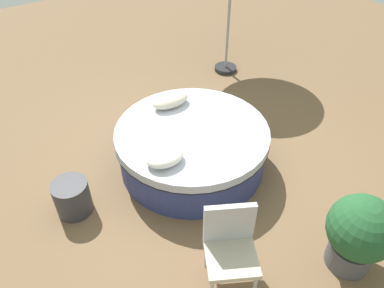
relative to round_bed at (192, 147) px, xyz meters
name	(u,v)px	position (x,y,z in m)	size (l,w,h in m)	color
ground_plane	(192,164)	(0.00, 0.00, -0.33)	(16.00, 16.00, 0.00)	brown
round_bed	(192,147)	(0.00, 0.00, 0.00)	(2.12, 2.12, 0.64)	navy
throw_pillow_0	(170,100)	(0.05, 0.65, 0.40)	(0.56, 0.32, 0.19)	beige
throw_pillow_1	(164,156)	(-0.62, -0.35, 0.40)	(0.48, 0.37, 0.18)	white
patio_chair	(230,242)	(-0.63, -1.67, 0.23)	(0.69, 0.68, 0.98)	#B7B7BC
planter	(359,233)	(0.58, -2.30, 0.21)	(0.71, 0.71, 0.98)	#4C4C51
side_table	(72,197)	(-1.72, 0.11, -0.10)	(0.45, 0.45, 0.46)	#333338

